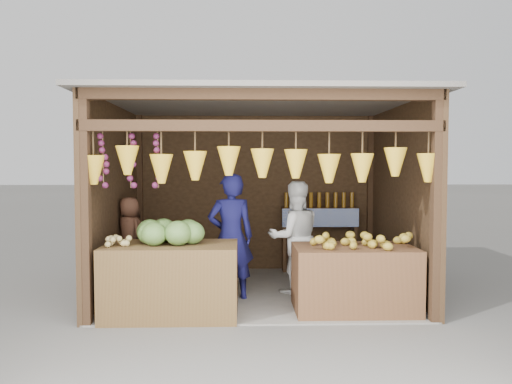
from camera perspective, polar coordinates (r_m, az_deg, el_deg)
ground at (r=7.13m, az=0.27°, el=-11.32°), size 80.00×80.00×0.00m
stall_structure at (r=6.86m, az=0.01°, el=2.18°), size 4.30×3.30×2.66m
back_shelf at (r=8.33m, az=7.24°, el=-3.16°), size 1.25×0.32×1.32m
counter_left at (r=6.01m, az=-9.65°, el=-9.90°), size 1.54×0.85×0.85m
counter_right at (r=6.22m, az=11.14°, el=-9.74°), size 1.44×0.85×0.79m
stool at (r=7.38m, az=-14.20°, el=-9.81°), size 0.30×0.30×0.28m
man_standing at (r=6.57m, az=-2.90°, el=-5.15°), size 0.66×0.49×1.67m
woman_standing at (r=6.93m, az=4.47°, el=-5.19°), size 0.85×0.72×1.55m
vendor_seated at (r=7.26m, az=-14.27°, el=-4.68°), size 0.60×0.60×1.05m
melon_pile at (r=5.96m, az=-10.02°, el=-4.30°), size 1.00×0.50×0.32m
tanfruit_pile at (r=5.95m, az=-15.41°, el=-5.30°), size 0.34×0.40×0.13m
mango_pile at (r=6.10m, az=12.27°, el=-5.17°), size 1.40×0.64×0.22m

